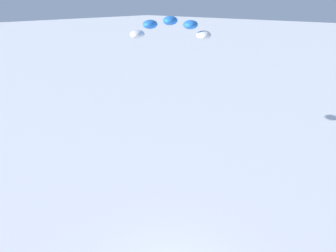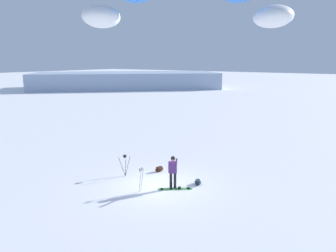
{
  "view_description": "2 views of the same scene",
  "coord_description": "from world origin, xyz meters",
  "views": [
    {
      "loc": [
        -2.76,
        3.24,
        9.04
      ],
      "look_at": [
        3.19,
        -3.71,
        4.53
      ],
      "focal_mm": 26.82,
      "sensor_mm": 36.0,
      "label": 1
    },
    {
      "loc": [
        9.85,
        -13.29,
        6.68
      ],
      "look_at": [
        2.88,
        -3.33,
        4.18
      ],
      "focal_mm": 34.97,
      "sensor_mm": 36.0,
      "label": 2
    }
  ],
  "objects": [
    {
      "name": "traction_kite",
      "position": [
        6.18,
        -7.37,
        7.86
      ],
      "size": [
        4.16,
        3.37,
        1.13
      ],
      "color": "white"
    }
  ]
}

